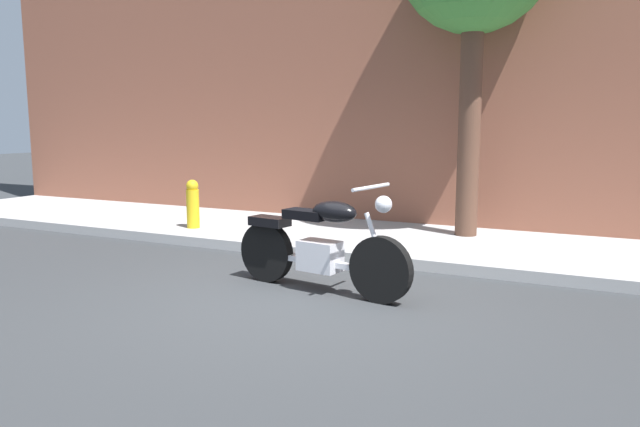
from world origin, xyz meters
TOP-DOWN VIEW (x-y plane):
  - ground_plane at (0.00, 0.00)m, footprint 60.00×60.00m
  - sidewalk at (0.00, 3.10)m, footprint 18.45×2.63m
  - motorcycle at (0.05, 0.47)m, footprint 2.14×0.74m
  - fire_hydrant at (-3.14, 2.44)m, footprint 0.20×0.20m

SIDE VIEW (x-z plane):
  - ground_plane at x=0.00m, z-range 0.00..0.00m
  - sidewalk at x=0.00m, z-range 0.00..0.14m
  - fire_hydrant at x=-3.14m, z-range 0.00..0.91m
  - motorcycle at x=0.05m, z-range -0.10..1.07m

